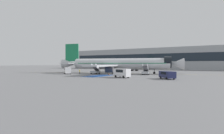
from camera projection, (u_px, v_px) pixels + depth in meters
ground_plane at (118, 73)px, 66.30m from camera, size 600.00×600.00×0.00m
apron_leadline_yellow at (120, 73)px, 65.34m from camera, size 77.74×17.82×0.01m
apron_stand_patch_blue at (99, 76)px, 52.77m from camera, size 5.04×12.80×0.01m
apron_walkway_bar_0 at (80, 76)px, 50.18m from camera, size 0.44×3.60×0.01m
apron_walkway_bar_1 at (83, 77)px, 49.61m from camera, size 0.44×3.60×0.01m
apron_walkway_bar_2 at (86, 77)px, 49.04m from camera, size 0.44×3.60×0.01m
apron_walkway_bar_3 at (90, 77)px, 48.47m from camera, size 0.44×3.60×0.01m
apron_walkway_bar_4 at (93, 77)px, 47.89m from camera, size 0.44×3.60×0.01m
apron_walkway_bar_5 at (97, 77)px, 47.32m from camera, size 0.44×3.60×0.01m
airliner at (118, 64)px, 65.45m from camera, size 46.00×36.10×11.65m
boarding_stairs_forward at (146, 72)px, 58.25m from camera, size 3.21×5.53×3.84m
boarding_stairs_aft at (96, 71)px, 63.08m from camera, size 3.21×5.53×3.80m
fuel_tanker at (131, 67)px, 90.26m from camera, size 10.25×3.22×3.68m
service_van_0 at (68, 70)px, 62.09m from camera, size 4.58×4.39×2.37m
service_van_1 at (167, 74)px, 41.50m from camera, size 4.57×4.93×1.85m
service_van_2 at (122, 72)px, 45.64m from camera, size 5.19×3.43×2.35m
ground_crew_0 at (80, 71)px, 62.18m from camera, size 0.47×0.47×1.61m
ground_crew_1 at (122, 72)px, 59.10m from camera, size 0.45×0.48×1.72m
traffic_cone_0 at (109, 74)px, 57.62m from camera, size 0.58×0.58×0.65m
traffic_cone_1 at (124, 74)px, 53.81m from camera, size 0.63×0.63×0.70m
terminal_building at (154, 59)px, 116.97m from camera, size 120.79×12.10×13.79m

